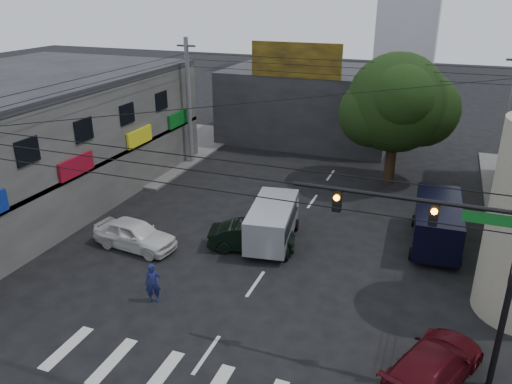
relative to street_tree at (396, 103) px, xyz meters
The scene contains 15 objects.
ground 18.30m from the street_tree, 103.24° to the right, with size 160.00×160.00×0.00m, color black.
sidewalk_far_left 22.67m from the street_tree, behind, with size 16.00×16.00×0.15m, color #514F4C.
building_left 24.68m from the street_tree, 153.43° to the right, with size 14.00×24.00×7.00m, color #42403D.
building_far 12.29m from the street_tree, 131.63° to the left, with size 14.00×10.00×6.00m, color #232326.
billboard 9.17m from the street_tree, 152.86° to the left, with size 7.00×0.30×2.60m, color olive.
street_tree is the anchor object (origin of this frame).
traffic_gantry 18.42m from the street_tree, 78.01° to the right, with size 7.10×0.35×7.20m.
utility_pole_far_left 14.56m from the street_tree, behind, with size 0.32×0.32×9.20m, color #59595B.
utility_pole_far_right 6.63m from the street_tree, ahead, with size 0.32×0.32×9.20m, color #59595B.
dark_sedan 13.99m from the street_tree, 113.91° to the right, with size 4.57×2.57×1.43m, color black.
white_compact 18.37m from the street_tree, 128.03° to the right, with size 4.59×2.21×1.51m, color silver.
maroon_sedan 19.42m from the street_tree, 78.69° to the right, with size 3.70×5.18×1.39m, color #450910.
silver_minivan 12.69m from the street_tree, 112.79° to the right, with size 2.74×5.12×2.10m, color #95989D, non-canonical shape.
navy_van 9.90m from the street_tree, 67.99° to the right, with size 2.43×5.82×2.29m, color black, non-canonical shape.
traffic_officer 19.85m from the street_tree, 112.96° to the right, with size 0.77×0.69×1.77m, color #151A49.
Camera 1 is at (6.82, -15.92, 12.33)m, focal length 35.00 mm.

